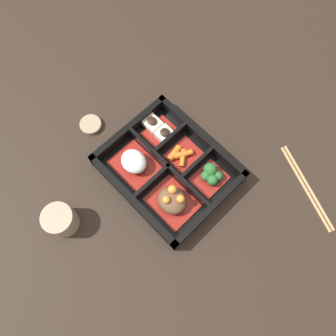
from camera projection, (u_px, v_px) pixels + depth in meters
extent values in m
plane|color=black|center=(168.00, 172.00, 0.77)|extent=(3.00, 3.00, 0.00)
cube|color=black|center=(168.00, 171.00, 0.76)|extent=(0.28, 0.23, 0.01)
cube|color=black|center=(201.00, 138.00, 0.77)|extent=(0.28, 0.01, 0.05)
cube|color=black|center=(133.00, 201.00, 0.72)|extent=(0.28, 0.01, 0.05)
cube|color=black|center=(210.00, 209.00, 0.71)|extent=(0.01, 0.23, 0.05)
cube|color=black|center=(129.00, 131.00, 0.78)|extent=(0.01, 0.23, 0.05)
cube|color=black|center=(170.00, 167.00, 0.75)|extent=(0.25, 0.01, 0.05)
cube|color=black|center=(197.00, 165.00, 0.75)|extent=(0.01, 0.10, 0.05)
cube|color=black|center=(170.00, 140.00, 0.77)|extent=(0.01, 0.10, 0.05)
cube|color=black|center=(153.00, 183.00, 0.73)|extent=(0.01, 0.11, 0.05)
cube|color=maroon|center=(172.00, 203.00, 0.73)|extent=(0.10, 0.08, 0.01)
ellipsoid|color=brown|center=(172.00, 200.00, 0.71)|extent=(0.07, 0.06, 0.04)
sphere|color=orange|center=(166.00, 200.00, 0.69)|extent=(0.02, 0.02, 0.02)
sphere|color=orange|center=(172.00, 189.00, 0.70)|extent=(0.02, 0.02, 0.02)
sphere|color=orange|center=(181.00, 199.00, 0.69)|extent=(0.02, 0.02, 0.02)
cube|color=maroon|center=(135.00, 165.00, 0.76)|extent=(0.10, 0.08, 0.01)
ellipsoid|color=silver|center=(134.00, 162.00, 0.74)|extent=(0.06, 0.05, 0.04)
cube|color=maroon|center=(209.00, 179.00, 0.75)|extent=(0.06, 0.07, 0.01)
sphere|color=#265B28|center=(206.00, 176.00, 0.73)|extent=(0.02, 0.02, 0.02)
sphere|color=#265B28|center=(218.00, 176.00, 0.73)|extent=(0.02, 0.02, 0.02)
sphere|color=#265B28|center=(213.00, 180.00, 0.73)|extent=(0.03, 0.03, 0.03)
sphere|color=#265B28|center=(211.00, 172.00, 0.74)|extent=(0.02, 0.02, 0.02)
sphere|color=#265B28|center=(210.00, 169.00, 0.74)|extent=(0.03, 0.03, 0.03)
cube|color=maroon|center=(183.00, 154.00, 0.77)|extent=(0.07, 0.07, 0.01)
cylinder|color=#D1661E|center=(178.00, 155.00, 0.76)|extent=(0.03, 0.04, 0.01)
cylinder|color=#D1661E|center=(184.00, 154.00, 0.76)|extent=(0.03, 0.04, 0.01)
cylinder|color=#D1661E|center=(183.00, 158.00, 0.75)|extent=(0.04, 0.04, 0.01)
cylinder|color=#D1661E|center=(174.00, 153.00, 0.76)|extent=(0.02, 0.04, 0.01)
cube|color=maroon|center=(159.00, 132.00, 0.79)|extent=(0.06, 0.07, 0.01)
cube|color=beige|center=(165.00, 135.00, 0.77)|extent=(0.04, 0.04, 0.02)
ellipsoid|color=black|center=(165.00, 132.00, 0.76)|extent=(0.02, 0.02, 0.01)
cube|color=beige|center=(152.00, 123.00, 0.78)|extent=(0.04, 0.04, 0.02)
ellipsoid|color=black|center=(152.00, 121.00, 0.77)|extent=(0.03, 0.02, 0.01)
cylinder|color=gray|center=(61.00, 220.00, 0.70)|extent=(0.07, 0.07, 0.06)
cylinder|color=#597A38|center=(57.00, 218.00, 0.67)|extent=(0.05, 0.05, 0.01)
cylinder|color=#A87F51|center=(309.00, 186.00, 0.75)|extent=(0.20, 0.09, 0.01)
cylinder|color=#A87F51|center=(305.00, 188.00, 0.75)|extent=(0.20, 0.09, 0.01)
cylinder|color=gray|center=(91.00, 125.00, 0.80)|extent=(0.05, 0.05, 0.01)
cylinder|color=black|center=(90.00, 124.00, 0.80)|extent=(0.04, 0.04, 0.00)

